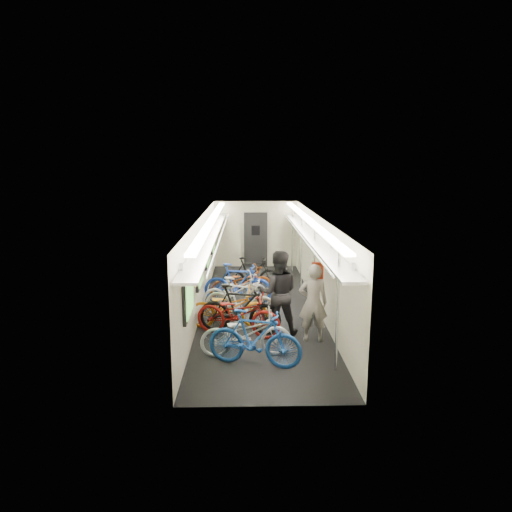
{
  "coord_description": "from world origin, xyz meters",
  "views": [
    {
      "loc": [
        -0.37,
        -11.47,
        3.67
      ],
      "look_at": [
        -0.07,
        1.17,
        1.15
      ],
      "focal_mm": 32.0,
      "sensor_mm": 36.0,
      "label": 1
    }
  ],
  "objects_px": {
    "passenger_near": "(313,303)",
    "backpack": "(317,271)",
    "bicycle_0": "(246,333)",
    "passenger_mid": "(278,293)",
    "bicycle_1": "(255,338)"
  },
  "relations": [
    {
      "from": "bicycle_0",
      "to": "backpack",
      "type": "xyz_separation_m",
      "value": [
        1.66,
        1.83,
        0.81
      ]
    },
    {
      "from": "backpack",
      "to": "passenger_mid",
      "type": "bearing_deg",
      "value": -145.58
    },
    {
      "from": "passenger_near",
      "to": "bicycle_0",
      "type": "bearing_deg",
      "value": 32.73
    },
    {
      "from": "passenger_mid",
      "to": "backpack",
      "type": "height_order",
      "value": "passenger_mid"
    },
    {
      "from": "passenger_near",
      "to": "passenger_mid",
      "type": "bearing_deg",
      "value": -28.25
    },
    {
      "from": "passenger_near",
      "to": "backpack",
      "type": "xyz_separation_m",
      "value": [
        0.25,
        1.05,
        0.44
      ]
    },
    {
      "from": "bicycle_0",
      "to": "passenger_near",
      "type": "bearing_deg",
      "value": -64.69
    },
    {
      "from": "bicycle_1",
      "to": "backpack",
      "type": "distance_m",
      "value": 2.83
    },
    {
      "from": "bicycle_0",
      "to": "passenger_mid",
      "type": "bearing_deg",
      "value": -33.7
    },
    {
      "from": "passenger_mid",
      "to": "backpack",
      "type": "relative_size",
      "value": 4.91
    },
    {
      "from": "bicycle_0",
      "to": "bicycle_1",
      "type": "xyz_separation_m",
      "value": [
        0.16,
        -0.45,
        0.07
      ]
    },
    {
      "from": "bicycle_0",
      "to": "bicycle_1",
      "type": "relative_size",
      "value": 0.99
    },
    {
      "from": "bicycle_0",
      "to": "backpack",
      "type": "bearing_deg",
      "value": -45.85
    },
    {
      "from": "bicycle_0",
      "to": "backpack",
      "type": "relative_size",
      "value": 4.66
    },
    {
      "from": "bicycle_0",
      "to": "passenger_mid",
      "type": "relative_size",
      "value": 0.95
    }
  ]
}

